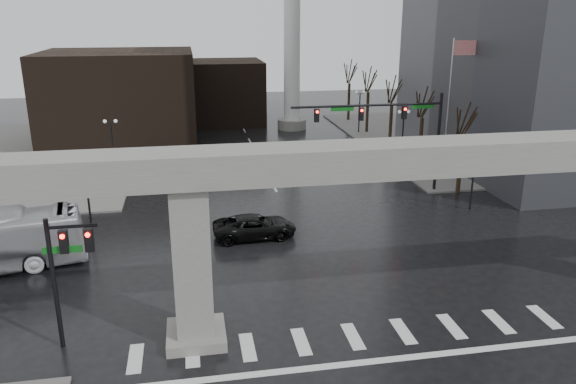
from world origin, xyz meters
name	(u,v)px	position (x,y,z in m)	size (l,w,h in m)	color
ground	(347,325)	(0.00, 0.00, 0.00)	(160.00, 160.00, 0.00)	black
sidewalk_ne	(478,139)	(26.00, 36.00, 0.07)	(28.00, 36.00, 0.15)	#615F5C
elevated_guideway	(380,184)	(1.26, 0.00, 6.88)	(48.00, 2.60, 8.70)	gray
building_far_left	(121,98)	(-14.00, 42.00, 5.00)	(16.00, 14.00, 10.00)	black
building_far_mid	(224,92)	(-2.00, 52.00, 4.00)	(10.00, 10.00, 8.00)	black
smokestack	(292,18)	(6.00, 46.00, 13.35)	(3.60, 3.60, 30.00)	white
signal_mast_arm	(394,122)	(8.99, 18.80, 5.83)	(12.12, 0.43, 8.00)	black
signal_left_pole	(65,261)	(-12.25, 0.50, 4.07)	(2.30, 0.30, 6.00)	black
flagpole_assembly	(453,93)	(15.29, 22.00, 7.53)	(2.06, 0.12, 12.00)	silver
lamp_right_0	(474,164)	(13.50, 14.00, 3.47)	(1.22, 0.32, 5.11)	black
lamp_right_1	(403,127)	(13.50, 28.00, 3.47)	(1.22, 0.32, 5.11)	black
lamp_right_2	(360,104)	(13.50, 42.00, 3.47)	(1.22, 0.32, 5.11)	black
lamp_left_0	(87,184)	(-13.50, 14.00, 3.47)	(1.22, 0.32, 5.11)	black
lamp_left_1	(112,138)	(-13.50, 28.00, 3.47)	(1.22, 0.32, 5.11)	black
lamp_left_2	(126,111)	(-13.50, 42.00, 3.47)	(1.22, 0.32, 5.11)	black
tree_right_0	(461,159)	(14.53, 18.02, 2.79)	(1.09, 1.58, 7.50)	black
tree_right_1	(421,137)	(14.53, 26.02, 2.85)	(1.09, 1.61, 7.67)	black
tree_right_2	(391,121)	(14.53, 34.02, 2.91)	(1.10, 1.63, 7.85)	black
tree_right_3	(368,108)	(14.53, 42.02, 2.98)	(1.11, 1.66, 8.02)	black
tree_right_4	(349,98)	(14.53, 50.02, 3.04)	(1.12, 1.69, 8.19)	black
pickup_truck	(255,227)	(-2.94, 11.47, 0.75)	(2.49, 5.39, 1.50)	black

